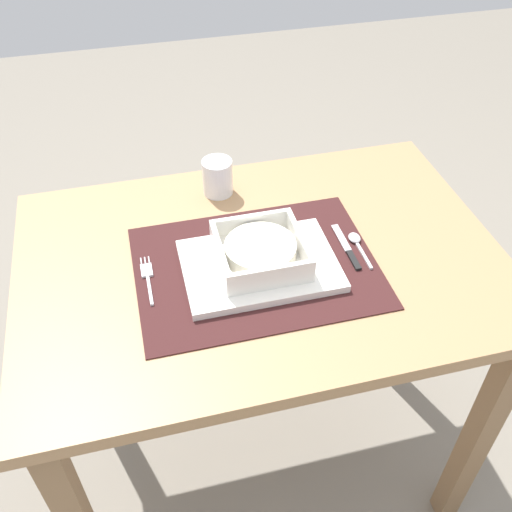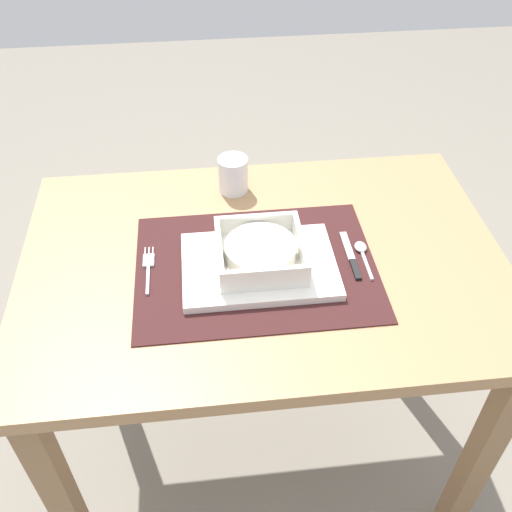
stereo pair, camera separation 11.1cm
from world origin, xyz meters
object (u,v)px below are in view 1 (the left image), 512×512
(dining_table, at_px, (261,298))
(fork, at_px, (148,276))
(spoon, at_px, (356,241))
(drinking_glass, at_px, (218,179))
(porridge_bowl, at_px, (260,252))
(butter_knife, at_px, (348,249))

(dining_table, distance_m, fork, 0.26)
(spoon, distance_m, drinking_glass, 0.34)
(fork, bearing_deg, porridge_bowl, -7.05)
(porridge_bowl, relative_size, butter_knife, 1.19)
(dining_table, xyz_separation_m, fork, (-0.23, -0.01, 0.12))
(porridge_bowl, bearing_deg, dining_table, 72.13)
(drinking_glass, bearing_deg, butter_knife, -51.02)
(fork, xyz_separation_m, butter_knife, (0.40, -0.02, 0.00))
(porridge_bowl, height_order, spoon, porridge_bowl)
(porridge_bowl, relative_size, spoon, 1.53)
(dining_table, distance_m, porridge_bowl, 0.16)
(porridge_bowl, xyz_separation_m, butter_knife, (0.18, 0.00, -0.03))
(drinking_glass, bearing_deg, dining_table, -80.35)
(porridge_bowl, bearing_deg, fork, 174.17)
(porridge_bowl, distance_m, spoon, 0.21)
(spoon, relative_size, butter_knife, 0.78)
(dining_table, relative_size, spoon, 8.89)
(porridge_bowl, bearing_deg, spoon, 5.18)
(dining_table, relative_size, drinking_glass, 11.75)
(fork, xyz_separation_m, drinking_glass, (0.19, 0.24, 0.03))
(drinking_glass, bearing_deg, spoon, -45.89)
(fork, xyz_separation_m, spoon, (0.42, -0.00, 0.00))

